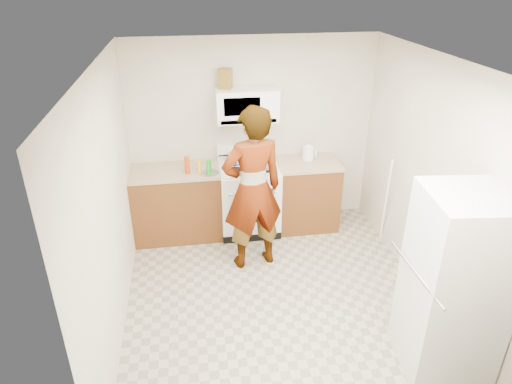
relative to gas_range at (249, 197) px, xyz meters
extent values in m
plane|color=gray|center=(0.10, -1.48, -0.49)|extent=(3.60, 3.60, 0.00)
cube|color=beige|center=(0.10, 0.31, 0.76)|extent=(3.20, 0.02, 2.50)
cube|color=beige|center=(1.69, -1.48, 0.76)|extent=(0.02, 3.60, 2.50)
cube|color=brown|center=(-0.94, 0.01, -0.04)|extent=(1.12, 0.62, 0.90)
cube|color=tan|center=(-0.94, 0.01, 0.43)|extent=(1.14, 0.64, 0.03)
cube|color=brown|center=(0.78, 0.01, -0.04)|extent=(0.80, 0.62, 0.90)
cube|color=tan|center=(0.78, 0.01, 0.43)|extent=(0.82, 0.64, 0.03)
cube|color=white|center=(0.00, -0.01, -0.04)|extent=(0.76, 0.65, 0.90)
cube|color=white|center=(0.00, -0.01, 0.43)|extent=(0.76, 0.62, 0.03)
cube|color=white|center=(0.00, 0.28, 0.54)|extent=(0.76, 0.08, 0.20)
cube|color=white|center=(0.00, 0.13, 1.21)|extent=(0.76, 0.38, 0.40)
imported|color=tan|center=(-0.06, -0.78, 0.49)|extent=(0.79, 0.60, 1.95)
cube|color=white|center=(1.37, -2.57, 0.36)|extent=(0.77, 0.77, 1.70)
cylinder|color=white|center=(0.81, 0.09, 0.54)|extent=(0.19, 0.19, 0.18)
cube|color=brown|center=(-0.25, 0.17, 1.53)|extent=(0.19, 0.19, 0.24)
cylinder|color=#BCBCC1|center=(-0.16, 0.12, 0.52)|extent=(0.22, 0.22, 0.11)
cube|color=silver|center=(0.15, -0.15, 0.47)|extent=(0.26, 0.18, 0.05)
cylinder|color=#BC3B0E|center=(-0.77, -0.12, 0.56)|extent=(0.08, 0.08, 0.22)
cylinder|color=#FCA51C|center=(-0.63, -0.14, 0.53)|extent=(0.06, 0.06, 0.16)
cylinder|color=#1D981B|center=(-0.52, -0.21, 0.55)|extent=(0.08, 0.08, 0.20)
cylinder|color=silver|center=(-0.52, -0.14, 0.46)|extent=(0.34, 0.34, 0.01)
cylinder|color=white|center=(1.63, -0.63, 0.13)|extent=(0.13, 0.26, 1.21)
camera|label=1|loc=(-0.73, -5.33, 2.76)|focal=32.00mm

